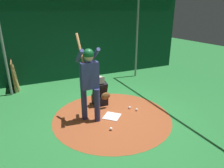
# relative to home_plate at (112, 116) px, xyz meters

# --- Properties ---
(ground_plane) EXTENTS (26.08, 26.08, 0.00)m
(ground_plane) POSITION_rel_home_plate_xyz_m (0.00, 0.00, -0.01)
(ground_plane) COLOR #287A38
(dirt_circle) EXTENTS (3.18, 3.18, 0.01)m
(dirt_circle) POSITION_rel_home_plate_xyz_m (0.00, 0.00, -0.01)
(dirt_circle) COLOR #9E4C28
(dirt_circle) RESTS_ON ground
(home_plate) EXTENTS (0.59, 0.59, 0.01)m
(home_plate) POSITION_rel_home_plate_xyz_m (0.00, 0.00, 0.00)
(home_plate) COLOR white
(home_plate) RESTS_ON dirt_circle
(batter) EXTENTS (0.68, 0.49, 2.21)m
(batter) POSITION_rel_home_plate_xyz_m (-0.11, -0.57, 1.15)
(batter) COLOR navy
(batter) RESTS_ON ground
(catcher) EXTENTS (0.58, 0.40, 0.93)m
(catcher) POSITION_rel_home_plate_xyz_m (-0.82, -0.00, 0.35)
(catcher) COLOR black
(catcher) RESTS_ON ground
(back_wall) EXTENTS (0.23, 10.08, 3.59)m
(back_wall) POSITION_rel_home_plate_xyz_m (-3.73, 0.00, 1.80)
(back_wall) COLOR #0C3D26
(back_wall) RESTS_ON ground
(cage_frame) EXTENTS (5.75, 5.02, 3.34)m
(cage_frame) POSITION_rel_home_plate_xyz_m (0.00, 0.00, 2.29)
(cage_frame) COLOR gray
(cage_frame) RESTS_ON ground
(bat_rack) EXTENTS (1.18, 0.19, 1.05)m
(bat_rack) POSITION_rel_home_plate_xyz_m (-3.49, -2.33, 0.48)
(bat_rack) COLOR olive
(bat_rack) RESTS_ON ground
(baseball_0) EXTENTS (0.07, 0.07, 0.07)m
(baseball_0) POSITION_rel_home_plate_xyz_m (-0.20, 0.66, 0.03)
(baseball_0) COLOR white
(baseball_0) RESTS_ON dirt_circle
(baseball_1) EXTENTS (0.07, 0.07, 0.07)m
(baseball_1) POSITION_rel_home_plate_xyz_m (0.59, -0.30, 0.03)
(baseball_1) COLOR white
(baseball_1) RESTS_ON dirt_circle
(baseball_2) EXTENTS (0.07, 0.07, 0.07)m
(baseball_2) POSITION_rel_home_plate_xyz_m (0.00, 0.78, 0.03)
(baseball_2) COLOR white
(baseball_2) RESTS_ON dirt_circle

